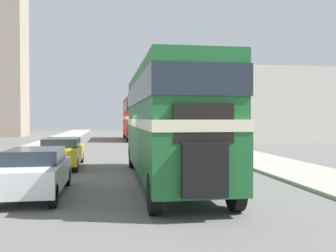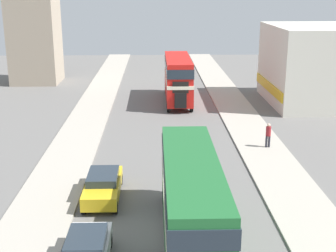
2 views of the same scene
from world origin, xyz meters
name	(u,v)px [view 1 (image 1 of 2)]	position (x,y,z in m)	size (l,w,h in m)	color
ground_plane	(146,178)	(0.00, 0.00, 0.00)	(120.00, 120.00, 0.00)	slate
sidewalk_right	(305,173)	(6.75, 0.00, 0.06)	(3.50, 120.00, 0.12)	#A8A093
double_decker_bus	(168,117)	(0.68, -1.17, 2.41)	(2.40, 10.70, 4.05)	#1E602D
bus_distant	(136,116)	(1.45, 26.19, 2.64)	(2.44, 9.86, 4.47)	red
car_parked_near	(35,171)	(-3.71, -2.75, 0.75)	(1.77, 4.21, 1.43)	white
car_parked_mid	(62,152)	(-3.72, 3.97, 0.74)	(1.83, 4.56, 1.40)	gold
pedestrian_walking	(227,135)	(7.16, 11.78, 1.11)	(0.35, 0.35, 1.76)	#282833
church_tower	(3,1)	(-15.00, 36.77, 17.56)	(5.68, 5.68, 34.40)	tan
shop_building_block	(301,106)	(20.45, 25.44, 3.78)	(20.14, 11.03, 7.57)	beige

